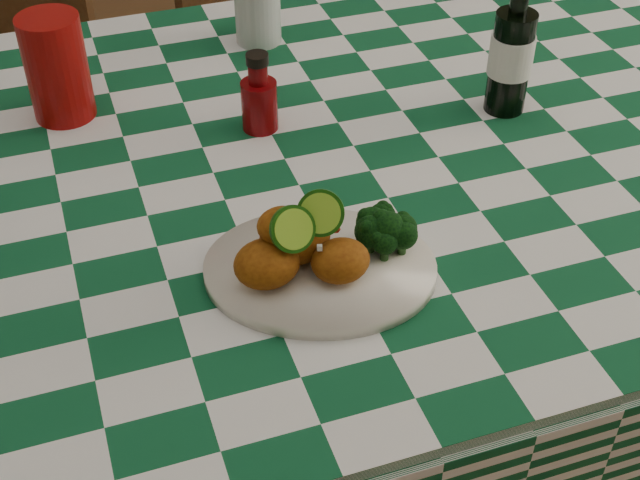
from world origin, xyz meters
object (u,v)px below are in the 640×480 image
object	(u,v)px
dining_table	(291,352)
fried_chicken_pile	(308,237)
beer_bottle	(513,41)
red_tumbler	(57,68)
mason_jar	(258,10)
ketchup_bottle	(259,92)
wooden_chair_right	(317,71)
plate	(320,270)

from	to	relation	value
dining_table	fried_chicken_pile	xyz separation A→B (m)	(-0.05, -0.25, 0.46)
beer_bottle	red_tumbler	bearing A→B (deg)	162.63
red_tumbler	mason_jar	xyz separation A→B (m)	(0.34, 0.13, -0.02)
ketchup_bottle	wooden_chair_right	size ratio (longest dim) A/B	0.12
ketchup_bottle	beer_bottle	size ratio (longest dim) A/B	0.53
mason_jar	red_tumbler	bearing A→B (deg)	-158.33
plate	dining_table	bearing A→B (deg)	82.60
ketchup_bottle	mason_jar	size ratio (longest dim) A/B	1.06
plate	fried_chicken_pile	size ratio (longest dim) A/B	1.91
dining_table	plate	distance (m)	0.47
dining_table	red_tumbler	distance (m)	0.59
plate	ketchup_bottle	bearing A→B (deg)	86.22
ketchup_bottle	dining_table	bearing A→B (deg)	-83.71
red_tumbler	ketchup_bottle	world-z (taller)	red_tumbler
plate	beer_bottle	size ratio (longest dim) A/B	1.22
fried_chicken_pile	wooden_chair_right	xyz separation A→B (m)	(0.33, 0.95, -0.35)
dining_table	wooden_chair_right	world-z (taller)	wooden_chair_right
plate	ketchup_bottle	world-z (taller)	ketchup_bottle
plate	wooden_chair_right	size ratio (longest dim) A/B	0.27
ketchup_bottle	red_tumbler	bearing A→B (deg)	154.12
ketchup_bottle	wooden_chair_right	distance (m)	0.76
dining_table	mason_jar	distance (m)	0.57
ketchup_bottle	wooden_chair_right	bearing A→B (deg)	64.32
red_tumbler	mason_jar	world-z (taller)	red_tumbler
dining_table	ketchup_bottle	bearing A→B (deg)	96.29
mason_jar	wooden_chair_right	size ratio (longest dim) A/B	0.11
mason_jar	plate	bearing A→B (deg)	-98.98
mason_jar	wooden_chair_right	bearing A→B (deg)	57.58
plate	fried_chicken_pile	bearing A→B (deg)	180.00
mason_jar	wooden_chair_right	world-z (taller)	wooden_chair_right
ketchup_bottle	fried_chicken_pile	bearing A→B (deg)	-96.16
fried_chicken_pile	ketchup_bottle	world-z (taller)	ketchup_bottle
wooden_chair_right	ketchup_bottle	bearing A→B (deg)	-129.00
red_tumbler	wooden_chair_right	bearing A→B (deg)	40.86
plate	red_tumbler	bearing A→B (deg)	117.69
fried_chicken_pile	wooden_chair_right	bearing A→B (deg)	70.75
dining_table	beer_bottle	world-z (taller)	beer_bottle
ketchup_bottle	beer_bottle	world-z (taller)	beer_bottle
fried_chicken_pile	red_tumbler	size ratio (longest dim) A/B	0.91
dining_table	plate	bearing A→B (deg)	-97.40
dining_table	mason_jar	world-z (taller)	mason_jar
plate	red_tumbler	world-z (taller)	red_tumbler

